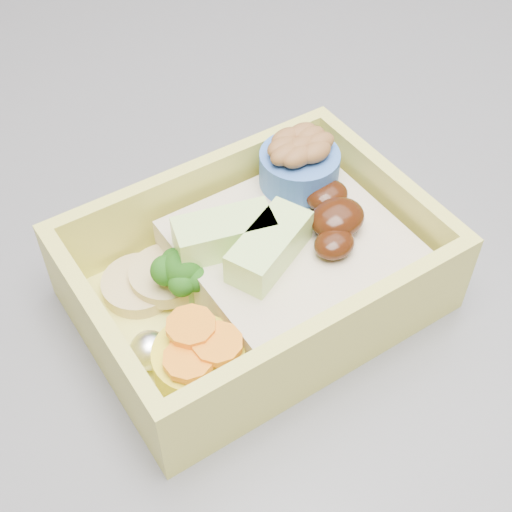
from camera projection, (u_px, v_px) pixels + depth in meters
island at (381, 446)px, 0.86m from camera, size 1.24×0.84×0.92m
bento_box at (263, 264)px, 0.41m from camera, size 0.21×0.15×0.07m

